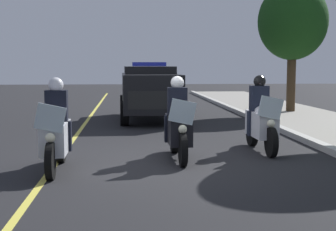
# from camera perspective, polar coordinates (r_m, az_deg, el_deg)

# --- Properties ---
(ground_plane) EXTENTS (80.00, 80.00, 0.00)m
(ground_plane) POSITION_cam_1_polar(r_m,az_deg,el_deg) (9.92, 0.15, -5.37)
(ground_plane) COLOR black
(lane_stripe_center) EXTENTS (48.00, 0.12, 0.01)m
(lane_stripe_center) POSITION_cam_1_polar(r_m,az_deg,el_deg) (9.99, -13.00, -5.42)
(lane_stripe_center) COLOR #E0D14C
(lane_stripe_center) RESTS_ON ground
(police_motorcycle_lead_left) EXTENTS (2.14, 0.57, 1.72)m
(police_motorcycle_lead_left) POSITION_cam_1_polar(r_m,az_deg,el_deg) (9.16, -13.07, -2.02)
(police_motorcycle_lead_left) COLOR black
(police_motorcycle_lead_left) RESTS_ON ground
(police_motorcycle_lead_right) EXTENTS (2.14, 0.57, 1.72)m
(police_motorcycle_lead_right) POSITION_cam_1_polar(r_m,az_deg,el_deg) (10.02, 1.21, -1.19)
(police_motorcycle_lead_right) COLOR black
(police_motorcycle_lead_right) RESTS_ON ground
(police_motorcycle_trailing) EXTENTS (2.14, 0.57, 1.72)m
(police_motorcycle_trailing) POSITION_cam_1_polar(r_m,az_deg,el_deg) (11.13, 10.91, -0.59)
(police_motorcycle_trailing) COLOR black
(police_motorcycle_trailing) RESTS_ON ground
(police_suv) EXTENTS (4.94, 2.15, 2.05)m
(police_suv) POSITION_cam_1_polar(r_m,az_deg,el_deg) (17.21, -2.20, 3.02)
(police_suv) COLOR black
(police_suv) RESTS_ON ground
(tree_far_back) EXTENTS (2.74, 2.74, 5.12)m
(tree_far_back) POSITION_cam_1_polar(r_m,az_deg,el_deg) (20.13, 14.47, 10.62)
(tree_far_back) COLOR #42301E
(tree_far_back) RESTS_ON sidewalk_strip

